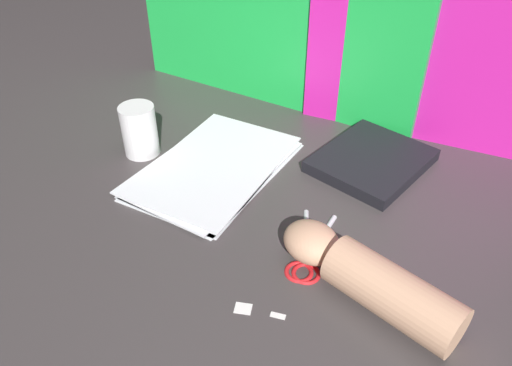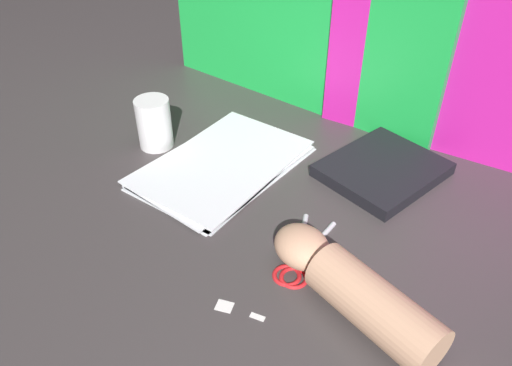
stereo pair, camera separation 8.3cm
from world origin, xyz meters
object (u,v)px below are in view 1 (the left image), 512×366
object	(u,v)px
scissors	(307,256)
mug	(139,130)
paper_stack	(214,167)
book_closed	(372,161)
hand_forearm	(369,278)

from	to	relation	value
scissors	mug	size ratio (longest dim) A/B	1.65
scissors	mug	world-z (taller)	mug
paper_stack	book_closed	bearing A→B (deg)	29.96
book_closed	mug	size ratio (longest dim) A/B	2.43
paper_stack	mug	size ratio (longest dim) A/B	3.37
book_closed	mug	xyz separation A→B (m)	(-0.42, -0.17, 0.04)
paper_stack	mug	bearing A→B (deg)	-174.99
paper_stack	hand_forearm	world-z (taller)	hand_forearm
paper_stack	mug	distance (m)	0.17
paper_stack	scissors	distance (m)	0.28
scissors	paper_stack	bearing A→B (deg)	151.81
scissors	hand_forearm	distance (m)	0.11
hand_forearm	mug	world-z (taller)	mug
scissors	hand_forearm	world-z (taller)	hand_forearm
mug	scissors	bearing A→B (deg)	-16.27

